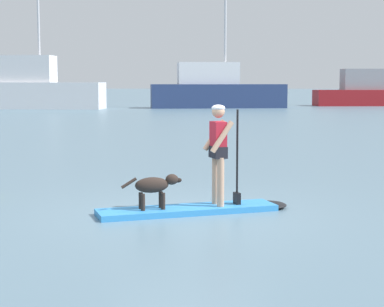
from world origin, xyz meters
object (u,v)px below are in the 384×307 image
Objects in this scene: moored_boat_far_starboard at (31,89)px; moored_boat_starboard at (216,90)px; dog at (155,186)px; person_paddler at (219,147)px; paddleboard at (200,209)px; moored_boat_far_port at (380,92)px.

moored_boat_far_starboard is 15.38m from moored_boat_starboard.
dog is 0.08× the size of moored_boat_far_starboard.
person_paddler is at bearing -87.66° from moored_boat_starboard.
person_paddler is at bearing 22.28° from paddleboard.
paddleboard is 1.94× the size of person_paddler.
moored_boat_far_port is at bearing 75.59° from person_paddler.
paddleboard is at bearing -157.72° from person_paddler.
moored_boat_far_port is at bearing 75.30° from paddleboard.
moored_boat_starboard is (-0.78, 45.11, 1.00)m from dog.
moored_boat_far_starboard reaches higher than moored_boat_far_port.
dog is 45.13m from moored_boat_starboard.
moored_boat_starboard reaches higher than person_paddler.
moored_boat_far_port is (14.12, 51.32, 0.79)m from dog.
dog is at bearing -105.38° from moored_boat_far_port.
paddleboard is 0.26× the size of moored_boat_far_port.
moored_boat_far_starboard is at bearing -169.19° from moored_boat_starboard.
paddleboard is at bearing -104.70° from moored_boat_far_port.
moored_boat_far_starboard reaches higher than person_paddler.
moored_boat_far_starboard is at bearing 110.61° from dog.
dog is at bearing -89.01° from moored_boat_starboard.
paddleboard is 0.91m from dog.
paddleboard is 3.39× the size of dog.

